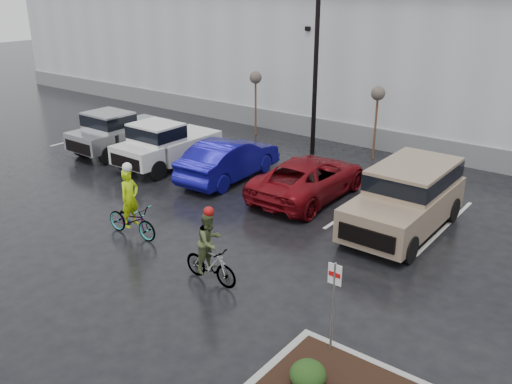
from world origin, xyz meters
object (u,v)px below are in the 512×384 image
Objects in this scene: fire_lane_sign at (333,298)px; car_blue at (229,159)px; lamppost at (317,23)px; sapling_mid at (378,97)px; car_red at (309,178)px; pickup_silver at (126,130)px; pickup_white at (173,142)px; cyclist_hivis at (131,214)px; cyclist_olive at (210,255)px; sapling_west at (256,81)px; suv_tan at (404,201)px.

fire_lane_sign is 11.21m from car_blue.
lamppost is 4.00m from sapling_mid.
fire_lane_sign is 8.99m from car_red.
car_blue is (-0.89, -4.74, -4.88)m from lamppost.
lamppost is at bearing -60.81° from car_red.
car_blue is (-3.39, -5.74, -1.93)m from sapling_mid.
lamppost is 2.88× the size of sapling_mid.
pickup_silver is 1.00× the size of pickup_white.
fire_lane_sign is 0.42× the size of pickup_white.
fire_lane_sign reaches higher than car_blue.
fire_lane_sign is 0.93× the size of cyclist_hivis.
pickup_white is 2.20× the size of cyclist_hivis.
car_red is at bearing -88.59° from sapling_mid.
cyclist_olive is at bearing -39.02° from pickup_white.
sapling_west is at bearing 16.50° from cyclist_hivis.
pickup_silver is at bearing -149.21° from sapling_mid.
fire_lane_sign reaches higher than cyclist_olive.
cyclist_olive is at bearing -71.02° from lamppost.
suv_tan is 8.37m from cyclist_hivis.
cyclist_olive is (4.70, -6.34, -0.02)m from car_blue.
pickup_white is at bearing -89.33° from sapling_west.
pickup_silver is 13.59m from suv_tan.
sapling_west reaches higher than fire_lane_sign.
suv_tan is at bearing -30.39° from sapling_west.
pickup_white is (-6.43, -5.80, -1.75)m from sapling_mid.
pickup_silver is at bearing 154.53° from fire_lane_sign.
pickup_white reaches higher than car_red.
pickup_silver is (-14.88, 7.09, -0.43)m from fire_lane_sign.
car_red is at bearing -39.55° from sapling_west.
cyclist_olive is at bearing -114.41° from suv_tan.
fire_lane_sign is 6.78m from suv_tan.
car_red is (6.64, -5.48, -2.00)m from sapling_west.
cyclist_hivis is (4.00, -5.70, -0.25)m from pickup_white.
car_red is at bearing -26.06° from cyclist_hivis.
sapling_mid reaches higher than cyclist_olive.
cyclist_hivis is 1.11× the size of cyclist_olive.
cyclist_hivis is (4.07, -11.50, -2.00)m from sapling_west.
sapling_west is 0.62× the size of pickup_white.
suv_tan is at bearing -38.43° from lamppost.
cyclist_hivis reaches higher than pickup_silver.
cyclist_hivis is (-2.43, -11.50, -2.00)m from sapling_mid.
car_blue is 2.06× the size of cyclist_hivis.
fire_lane_sign reaches higher than car_red.
lamppost is 2.88× the size of sapling_west.
suv_tan is 6.51m from cyclist_olive.
lamppost is 1.90× the size of car_blue.
sapling_west is 6.81m from car_blue.
pickup_silver is 2.45× the size of cyclist_olive.
fire_lane_sign reaches higher than pickup_silver.
car_red is 6.71m from cyclist_olive.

